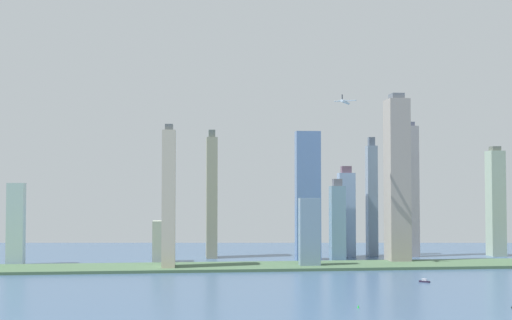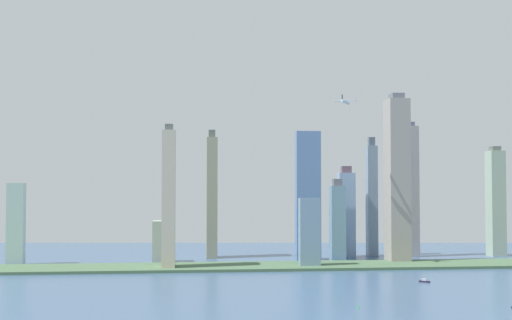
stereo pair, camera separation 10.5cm
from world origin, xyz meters
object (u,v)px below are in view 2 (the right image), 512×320
skyscraper_11 (409,190)px  boat_0 (424,281)px  skyscraper_4 (308,195)px  skyscraper_7 (397,180)px  skyscraper_9 (372,199)px  channel_buoy_0 (358,306)px  skyscraper_6 (16,224)px  skyscraper_8 (160,241)px  skyscraper_3 (337,222)px  airplane (345,102)px  skyscraper_10 (212,196)px  skyscraper_0 (169,199)px  skyscraper_2 (346,213)px  skyscraper_5 (496,202)px  skyscraper_1 (309,233)px

skyscraper_11 → boat_0: size_ratio=18.18×
skyscraper_4 → skyscraper_7: (90.68, -42.01, 17.28)m
skyscraper_9 → channel_buoy_0: 362.25m
skyscraper_6 → skyscraper_9: bearing=7.5°
skyscraper_8 → channel_buoy_0: size_ratio=21.10×
skyscraper_3 → skyscraper_8: size_ratio=2.02×
airplane → channel_buoy_0: bearing=-162.1°
skyscraper_9 → skyscraper_10: skyscraper_10 is taller
skyscraper_0 → skyscraper_9: skyscraper_0 is taller
skyscraper_2 → skyscraper_7: 89.18m
skyscraper_7 → skyscraper_10: bearing=158.9°
channel_buoy_0 → airplane: 289.16m
skyscraper_3 → channel_buoy_0: (-52.10, -292.23, -41.93)m
skyscraper_9 → airplane: bearing=-117.8°
skyscraper_6 → skyscraper_8: bearing=3.8°
channel_buoy_0 → skyscraper_2: bearing=77.8°
channel_buoy_0 → skyscraper_5: bearing=52.2°
skyscraper_5 → skyscraper_6: bearing=-176.1°
skyscraper_0 → skyscraper_6: bearing=159.8°
boat_0 → skyscraper_11: bearing=113.6°
skyscraper_7 → airplane: size_ratio=7.40×
skyscraper_2 → skyscraper_9: skyscraper_9 is taller
skyscraper_3 → skyscraper_5: (200.20, 33.41, 20.54)m
skyscraper_7 → channel_buoy_0: (-111.99, -264.23, -88.68)m
skyscraper_4 → skyscraper_10: skyscraper_10 is taller
skyscraper_7 → skyscraper_5: bearing=23.6°
skyscraper_0 → skyscraper_11: skyscraper_11 is taller
skyscraper_11 → skyscraper_3: bearing=-160.1°
skyscraper_1 → skyscraper_3: (43.45, 63.67, 7.72)m
skyscraper_7 → skyscraper_8: size_ratio=4.08×
skyscraper_3 → skyscraper_8: (-195.51, 5.89, -20.53)m
skyscraper_7 → skyscraper_6: bearing=176.6°
skyscraper_6 → skyscraper_9: size_ratio=0.61×
skyscraper_0 → skyscraper_4: bearing=26.7°
skyscraper_4 → skyscraper_5: skyscraper_4 is taller
skyscraper_0 → skyscraper_5: bearing=14.1°
skyscraper_10 → skyscraper_11: skyscraper_11 is taller
skyscraper_6 → skyscraper_8: (150.85, 10.03, -20.58)m
skyscraper_3 → skyscraper_4: size_ratio=0.63×
skyscraper_5 → skyscraper_9: size_ratio=0.92×
skyscraper_11 → skyscraper_5: bearing=-0.5°
skyscraper_4 → boat_0: (66.69, -190.55, -71.33)m
skyscraper_8 → skyscraper_10: size_ratio=0.30×
skyscraper_3 → skyscraper_5: skyscraper_5 is taller
skyscraper_8 → skyscraper_0: bearing=-81.5°
skyscraper_0 → skyscraper_10: 121.22m
skyscraper_5 → airplane: (-205.36, -95.40, 106.05)m
skyscraper_0 → skyscraper_3: bearing=18.9°
skyscraper_5 → skyscraper_9: skyscraper_9 is taller
airplane → skyscraper_8: bearing=99.8°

